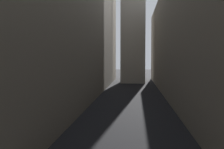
# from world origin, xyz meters

# --- Properties ---
(ground_plane) EXTENTS (264.00, 264.00, 0.00)m
(ground_plane) POSITION_xyz_m (0.00, 48.00, 0.00)
(ground_plane) COLOR black
(building_block_left) EXTENTS (10.42, 108.00, 24.29)m
(building_block_left) POSITION_xyz_m (-10.71, 50.00, 12.14)
(building_block_left) COLOR #756B5B
(building_block_left) RESTS_ON ground
(building_block_right) EXTENTS (12.30, 108.00, 19.04)m
(building_block_right) POSITION_xyz_m (11.65, 50.00, 9.52)
(building_block_right) COLOR gray
(building_block_right) RESTS_ON ground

